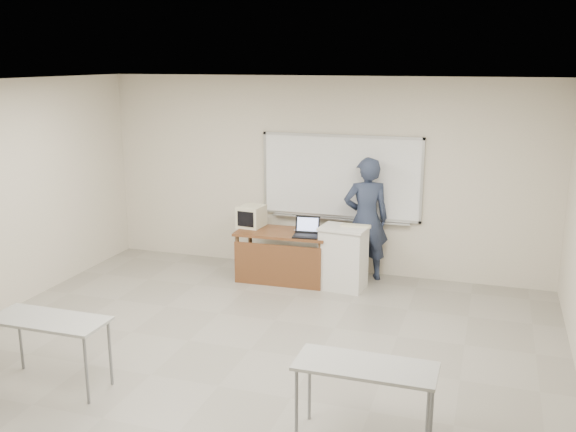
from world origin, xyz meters
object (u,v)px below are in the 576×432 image
(whiteboard, at_px, (341,178))
(presenter, at_px, (366,219))
(laptop, at_px, (307,232))
(crt_monitor, at_px, (252,216))
(mouse, at_px, (297,230))
(instructor_desk, at_px, (281,247))
(podium, at_px, (343,258))
(keyboard, at_px, (356,226))

(whiteboard, bearing_deg, presenter, -28.58)
(laptop, bearing_deg, crt_monitor, 158.88)
(whiteboard, distance_m, presenter, 0.76)
(mouse, relative_size, presenter, 0.06)
(instructor_desk, relative_size, podium, 1.50)
(whiteboard, relative_size, presenter, 1.33)
(crt_monitor, distance_m, keyboard, 1.65)
(keyboard, bearing_deg, instructor_desk, -177.21)
(mouse, bearing_deg, podium, 5.03)
(instructor_desk, height_order, laptop, laptop)
(crt_monitor, bearing_deg, podium, -2.14)
(mouse, bearing_deg, instructor_desk, -124.72)
(crt_monitor, xyz_separation_m, keyboard, (1.64, -0.15, 0.02))
(whiteboard, height_order, podium, whiteboard)
(crt_monitor, bearing_deg, laptop, -8.15)
(instructor_desk, bearing_deg, podium, -1.01)
(crt_monitor, distance_m, laptop, 0.99)
(instructor_desk, xyz_separation_m, podium, (0.94, 0.01, -0.07))
(instructor_desk, xyz_separation_m, crt_monitor, (-0.55, 0.24, 0.37))
(mouse, relative_size, keyboard, 0.24)
(laptop, distance_m, mouse, 0.27)
(whiteboard, height_order, instructor_desk, whiteboard)
(whiteboard, height_order, crt_monitor, whiteboard)
(podium, bearing_deg, mouse, 174.66)
(mouse, bearing_deg, keyboard, 11.97)
(crt_monitor, bearing_deg, instructor_desk, -16.80)
(instructor_desk, bearing_deg, laptop, -3.27)
(instructor_desk, height_order, podium, podium)
(whiteboard, relative_size, instructor_desk, 1.80)
(instructor_desk, height_order, mouse, mouse)
(crt_monitor, distance_m, presenter, 1.73)
(podium, xyz_separation_m, keyboard, (0.15, 0.08, 0.47))
(laptop, distance_m, presenter, 0.94)
(whiteboard, bearing_deg, crt_monitor, -156.54)
(presenter, bearing_deg, crt_monitor, -11.84)
(podium, relative_size, crt_monitor, 2.29)
(whiteboard, xyz_separation_m, podium, (0.24, -0.77, -1.02))
(presenter, bearing_deg, keyboard, 60.04)
(crt_monitor, relative_size, mouse, 3.91)
(laptop, bearing_deg, whiteboard, 62.69)
(presenter, bearing_deg, mouse, -0.51)
(whiteboard, distance_m, keyboard, 0.96)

